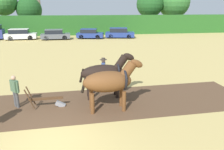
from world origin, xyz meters
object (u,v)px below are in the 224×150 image
at_px(draft_horse_lead_left, 110,81).
at_px(parked_car_center_left, 55,35).
at_px(draft_horse_lead_right, 105,73).
at_px(farmer_at_plow, 15,89).
at_px(farmer_beside_team, 103,69).
at_px(tree_left, 3,2).
at_px(tree_center, 150,4).
at_px(parked_car_center, 90,34).
at_px(plow, 49,101).
at_px(parked_car_center_right, 119,33).
at_px(tree_center_right, 174,2).
at_px(tree_center_left, 29,10).
at_px(parked_car_left, 20,34).

bearing_deg(draft_horse_lead_left, parked_car_center_left, 99.19).
relative_size(draft_horse_lead_right, farmer_at_plow, 1.87).
xyz_separation_m(farmer_at_plow, farmer_beside_team, (4.38, 2.42, 0.09)).
distance_m(tree_left, draft_horse_lead_left, 37.29).
bearing_deg(tree_center, tree_left, -179.70).
height_order(farmer_at_plow, parked_car_center, farmer_at_plow).
bearing_deg(parked_car_center_left, farmer_at_plow, -91.12).
distance_m(plow, parked_car_center_right, 24.29).
bearing_deg(draft_horse_lead_right, tree_center, 66.67).
bearing_deg(parked_car_center_right, farmer_at_plow, -101.17).
bearing_deg(tree_center_right, draft_horse_lead_left, -117.44).
height_order(draft_horse_lead_left, farmer_beside_team, draft_horse_lead_left).
relative_size(tree_center_right, plow, 4.85).
xyz_separation_m(tree_center_left, farmer_beside_team, (10.14, -31.56, -3.01)).
xyz_separation_m(tree_left, tree_center_left, (4.22, 0.67, -1.42)).
height_order(draft_horse_lead_left, parked_car_left, draft_horse_lead_left).
xyz_separation_m(tree_center_right, farmer_at_plow, (-22.40, -33.96, -4.52)).
bearing_deg(parked_car_center_right, plow, -97.61).
relative_size(tree_center, parked_car_left, 1.76).
relative_size(plow, farmer_at_plow, 1.14).
xyz_separation_m(tree_left, parked_car_center_right, (19.15, -10.51, -4.67)).
bearing_deg(tree_left, farmer_at_plow, -73.33).
xyz_separation_m(draft_horse_lead_left, draft_horse_lead_right, (-0.04, 1.48, -0.04)).
bearing_deg(farmer_at_plow, tree_center, 21.42).
relative_size(tree_center, parked_car_center, 1.85).
distance_m(tree_center, draft_horse_lead_left, 36.90).
height_order(draft_horse_lead_right, plow, draft_horse_lead_right).
height_order(tree_center, farmer_beside_team, tree_center).
bearing_deg(tree_center_right, tree_center_left, 179.96).
bearing_deg(farmer_at_plow, tree_left, 65.32).
height_order(tree_left, parked_car_left, tree_left).
bearing_deg(tree_center, draft_horse_lead_right, -111.53).
height_order(draft_horse_lead_left, draft_horse_lead_right, draft_horse_lead_left).
xyz_separation_m(tree_center, parked_car_center, (-12.51, -10.55, -4.35)).
bearing_deg(parked_car_center, draft_horse_lead_left, -79.42).
xyz_separation_m(farmer_at_plow, parked_car_left, (-5.17, 23.18, -0.15)).
height_order(draft_horse_lead_left, farmer_at_plow, draft_horse_lead_left).
distance_m(draft_horse_lead_left, plow, 3.02).
bearing_deg(plow, tree_center_right, 56.81).
bearing_deg(parked_car_center_right, parked_car_center, -170.55).
bearing_deg(parked_car_left, draft_horse_lead_left, -71.54).
bearing_deg(tree_left, parked_car_center_right, -28.76).
xyz_separation_m(draft_horse_lead_right, parked_car_center, (0.46, 22.33, -0.63)).
relative_size(tree_left, farmer_at_plow, 5.08).
height_order(tree_left, draft_horse_lead_right, tree_left).
distance_m(draft_horse_lead_left, draft_horse_lead_right, 1.48).
relative_size(tree_left, tree_center, 1.02).
distance_m(tree_center_right, parked_car_center_right, 17.92).
relative_size(draft_horse_lead_left, farmer_beside_team, 1.71).
bearing_deg(farmer_beside_team, plow, -125.59).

